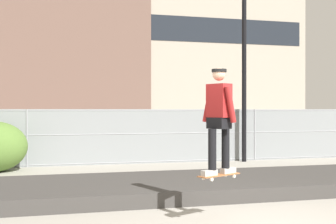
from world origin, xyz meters
The scene contains 8 objects.
gravel_berm centered at (0.00, 3.16, 0.14)m, with size 16.98×2.91×0.29m, color #3D3A38.
skateboard centered at (-0.50, 0.47, 0.78)m, with size 0.81×0.52×0.07m.
skater centered at (-0.50, 0.47, 1.76)m, with size 0.69×0.62×1.72m.
chain_fence centered at (0.00, 8.43, 0.93)m, with size 23.79×0.06×1.85m.
street_lamp centered at (3.39, 8.11, 4.53)m, with size 0.44×0.44×7.35m.
parked_car_near centered at (-4.63, 11.48, 0.84)m, with size 4.48×2.11×1.66m.
library_building centered at (-6.62, 42.42, 12.46)m, with size 24.91×14.67×24.92m.
office_block centered at (13.56, 42.23, 7.97)m, with size 18.36×14.01×15.93m.
Camera 1 is at (-3.03, -6.08, 1.83)m, focal length 46.46 mm.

